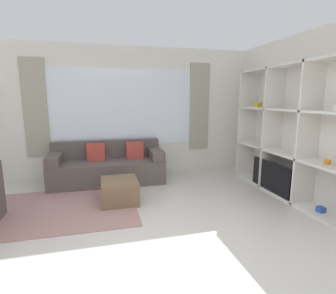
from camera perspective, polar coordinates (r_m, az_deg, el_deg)
name	(u,v)px	position (r m, az deg, el deg)	size (l,w,h in m)	color
ground_plane	(156,268)	(2.84, -2.61, -24.73)	(16.00, 16.00, 0.00)	beige
wall_back	(123,112)	(5.67, -9.71, 7.53)	(6.73, 0.11, 2.70)	silver
wall_right	(292,115)	(5.12, 25.39, 6.29)	(0.07, 4.54, 2.70)	silver
area_rug	(60,209)	(4.36, -22.51, -12.31)	(2.25, 1.70, 0.01)	gray
shelving_unit	(290,134)	(4.82, 25.10, 2.52)	(0.42, 2.61, 2.18)	silver
couch_main	(108,167)	(5.34, -12.94, -4.24)	(2.16, 0.86, 0.79)	#564C47
ottoman	(120,191)	(4.29, -10.49, -9.40)	(0.56, 0.59, 0.38)	brown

